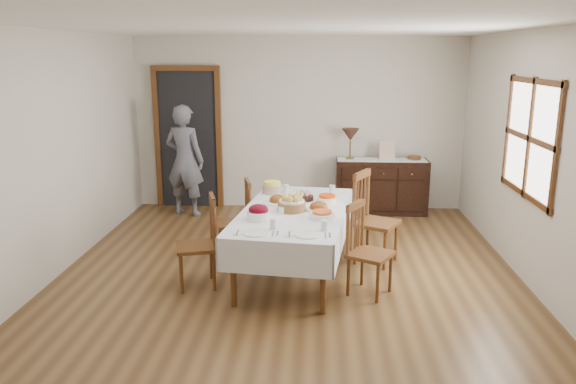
# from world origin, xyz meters

# --- Properties ---
(ground) EXTENTS (6.00, 6.00, 0.00)m
(ground) POSITION_xyz_m (0.00, 0.00, 0.00)
(ground) COLOR brown
(room_shell) EXTENTS (5.02, 6.02, 2.65)m
(room_shell) POSITION_xyz_m (-0.15, 0.42, 1.64)
(room_shell) COLOR white
(room_shell) RESTS_ON ground
(dining_table) EXTENTS (1.34, 2.25, 0.73)m
(dining_table) POSITION_xyz_m (0.06, 0.20, 0.64)
(dining_table) COLOR silver
(dining_table) RESTS_ON ground
(chair_left_near) EXTENTS (0.49, 0.49, 0.96)m
(chair_left_near) POSITION_xyz_m (-0.88, -0.16, 0.49)
(chair_left_near) COLOR #532E14
(chair_left_near) RESTS_ON ground
(chair_left_far) EXTENTS (0.47, 0.47, 0.92)m
(chair_left_far) POSITION_xyz_m (-0.62, 0.72, 0.47)
(chair_left_far) COLOR #532E14
(chair_left_far) RESTS_ON ground
(chair_right_near) EXTENTS (0.53, 0.53, 0.93)m
(chair_right_near) POSITION_xyz_m (0.79, -0.25, 0.47)
(chair_right_near) COLOR #532E14
(chair_right_near) RESTS_ON ground
(chair_right_far) EXTENTS (0.59, 0.59, 1.06)m
(chair_right_far) POSITION_xyz_m (0.93, 0.64, 0.53)
(chair_right_far) COLOR #532E14
(chair_right_far) RESTS_ON ground
(sideboard) EXTENTS (1.36, 0.50, 0.81)m
(sideboard) POSITION_xyz_m (1.26, 2.72, 0.41)
(sideboard) COLOR black
(sideboard) RESTS_ON ground
(person) EXTENTS (0.62, 0.49, 1.75)m
(person) POSITION_xyz_m (-1.65, 2.46, 0.88)
(person) COLOR #585964
(person) RESTS_ON ground
(bread_basket) EXTENTS (0.30, 0.30, 0.17)m
(bread_basket) POSITION_xyz_m (0.04, 0.16, 0.81)
(bread_basket) COLOR brown
(bread_basket) RESTS_ON dining_table
(egg_basket) EXTENTS (0.24, 0.24, 0.11)m
(egg_basket) POSITION_xyz_m (0.14, 0.62, 0.77)
(egg_basket) COLOR black
(egg_basket) RESTS_ON dining_table
(ham_platter_a) EXTENTS (0.33, 0.33, 0.11)m
(ham_platter_a) POSITION_xyz_m (-0.13, 0.47, 0.76)
(ham_platter_a) COLOR white
(ham_platter_a) RESTS_ON dining_table
(ham_platter_b) EXTENTS (0.28, 0.28, 0.11)m
(ham_platter_b) POSITION_xyz_m (0.32, 0.20, 0.76)
(ham_platter_b) COLOR white
(ham_platter_b) RESTS_ON dining_table
(beet_bowl) EXTENTS (0.24, 0.24, 0.16)m
(beet_bowl) POSITION_xyz_m (-0.28, -0.18, 0.80)
(beet_bowl) COLOR white
(beet_bowl) RESTS_ON dining_table
(carrot_bowl) EXTENTS (0.23, 0.23, 0.08)m
(carrot_bowl) POSITION_xyz_m (0.41, 0.54, 0.77)
(carrot_bowl) COLOR white
(carrot_bowl) RESTS_ON dining_table
(pineapple_bowl) EXTENTS (0.24, 0.24, 0.14)m
(pineapple_bowl) POSITION_xyz_m (-0.23, 0.92, 0.80)
(pineapple_bowl) COLOR tan
(pineapple_bowl) RESTS_ON dining_table
(casserole_dish) EXTENTS (0.26, 0.26, 0.08)m
(casserole_dish) POSITION_xyz_m (0.36, -0.10, 0.77)
(casserole_dish) COLOR white
(casserole_dish) RESTS_ON dining_table
(butter_dish) EXTENTS (0.15, 0.11, 0.07)m
(butter_dish) POSITION_xyz_m (-0.02, 0.07, 0.77)
(butter_dish) COLOR white
(butter_dish) RESTS_ON dining_table
(setting_left) EXTENTS (0.43, 0.31, 0.10)m
(setting_left) POSITION_xyz_m (-0.21, -0.58, 0.75)
(setting_left) COLOR white
(setting_left) RESTS_ON dining_table
(setting_right) EXTENTS (0.43, 0.31, 0.10)m
(setting_right) POSITION_xyz_m (0.27, -0.60, 0.75)
(setting_right) COLOR white
(setting_right) RESTS_ON dining_table
(glass_far_a) EXTENTS (0.06, 0.06, 0.11)m
(glass_far_a) POSITION_xyz_m (-0.07, 0.92, 0.79)
(glass_far_a) COLOR white
(glass_far_a) RESTS_ON dining_table
(glass_far_b) EXTENTS (0.07, 0.07, 0.11)m
(glass_far_b) POSITION_xyz_m (0.48, 0.89, 0.79)
(glass_far_b) COLOR white
(glass_far_b) RESTS_ON dining_table
(runner) EXTENTS (1.30, 0.35, 0.01)m
(runner) POSITION_xyz_m (1.25, 2.69, 0.82)
(runner) COLOR silver
(runner) RESTS_ON sideboard
(table_lamp) EXTENTS (0.26, 0.26, 0.46)m
(table_lamp) POSITION_xyz_m (0.78, 2.72, 1.17)
(table_lamp) COLOR brown
(table_lamp) RESTS_ON sideboard
(picture_frame) EXTENTS (0.22, 0.08, 0.28)m
(picture_frame) POSITION_xyz_m (1.32, 2.68, 0.95)
(picture_frame) COLOR tan
(picture_frame) RESTS_ON sideboard
(deco_bowl) EXTENTS (0.20, 0.20, 0.06)m
(deco_bowl) POSITION_xyz_m (1.73, 2.73, 0.84)
(deco_bowl) COLOR #532E14
(deco_bowl) RESTS_ON sideboard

